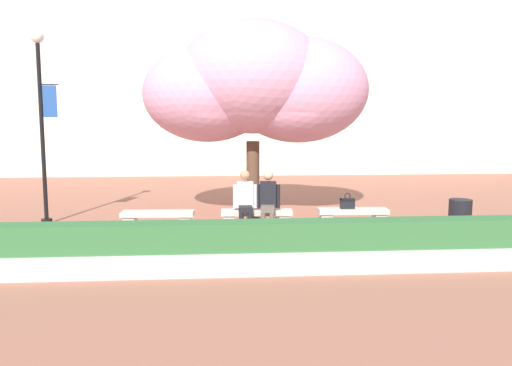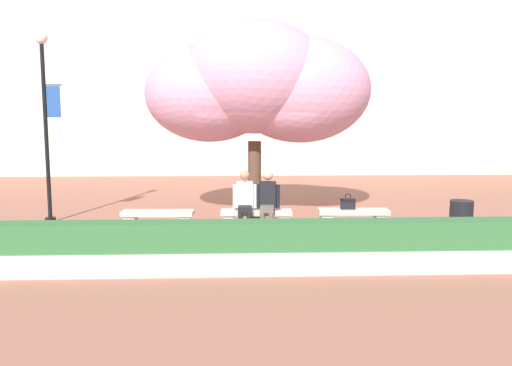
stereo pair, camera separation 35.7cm
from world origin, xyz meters
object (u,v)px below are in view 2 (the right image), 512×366
Objects in this scene: person_seated_left at (245,199)px; trash_bin at (461,220)px; stone_bench_west_end at (158,218)px; handbag at (348,203)px; cherry_tree_main at (256,86)px; stone_bench_center at (353,216)px; person_seated_right at (268,199)px; lamp_post_with_banner at (45,110)px; stone_bench_near_west at (256,217)px.

trash_bin is at bearing -12.29° from person_seated_left.
stone_bench_west_end is 4.04m from handbag.
trash_bin is at bearing -26.02° from handbag.
stone_bench_west_end is at bearing -146.39° from cherry_tree_main.
stone_bench_center is 0.29× the size of cherry_tree_main.
person_seated_right reaches higher than trash_bin.
lamp_post_with_banner is at bearing 170.94° from handbag.
stone_bench_west_end and stone_bench_center have the same top height.
lamp_post_with_banner is at bearing 166.72° from trash_bin.
person_seated_left is at bearing -14.22° from lamp_post_with_banner.
person_seated_right reaches higher than stone_bench_center.
trash_bin is at bearing -9.14° from stone_bench_west_end.
person_seated_right is (-1.84, -0.05, 0.41)m from stone_bench_center.
person_seated_left is 0.25× the size of cherry_tree_main.
person_seated_right is 0.30× the size of lamp_post_with_banner.
stone_bench_center is at bearing 0.00° from stone_bench_west_end.
handbag is at bearing 2.19° from person_seated_right.
trash_bin reaches higher than stone_bench_near_west.
person_seated_left is at bearing -1.68° from stone_bench_west_end.
person_seated_left is at bearing 167.71° from trash_bin.
stone_bench_near_west is 0.35× the size of lamp_post_with_banner.
handbag is (1.96, 0.01, 0.29)m from stone_bench_near_west.
person_seated_right is 0.25× the size of cherry_tree_main.
handbag reaches higher than stone_bench_west_end.
person_seated_left reaches higher than trash_bin.
stone_bench_west_end is 1.18× the size of person_seated_right.
handbag is (-0.12, 0.01, 0.29)m from stone_bench_center.
person_seated_right is 2.84m from cherry_tree_main.
person_seated_left is at bearing -101.32° from cherry_tree_main.
lamp_post_with_banner reaches higher than stone_bench_near_west.
person_seated_right is 3.81× the size of handbag.
stone_bench_near_west is 0.48m from person_seated_left.
lamp_post_with_banner is at bearing 167.13° from person_seated_right.
cherry_tree_main is 1.23× the size of lamp_post_with_banner.
lamp_post_with_banner is 9.17m from trash_bin.
stone_bench_near_west is at bearing 0.00° from stone_bench_west_end.
cherry_tree_main reaches higher than lamp_post_with_banner.
stone_bench_near_west is 1.95× the size of trash_bin.
cherry_tree_main is (2.12, 1.41, 2.84)m from stone_bench_west_end.
person_seated_right reaches higher than handbag.
stone_bench_center is 7.22m from lamp_post_with_banner.
person_seated_right is at bearing -1.31° from stone_bench_west_end.
person_seated_left is at bearing -179.93° from person_seated_right.
stone_bench_center is at bearing -9.01° from lamp_post_with_banner.
stone_bench_west_end is 6.13m from trash_bin.
stone_bench_west_end is at bearing 180.00° from stone_bench_center.
person_seated_right is 3.86m from trash_bin.
stone_bench_near_west is 1.98m from handbag.
stone_bench_center is 1.95× the size of trash_bin.
stone_bench_center is (4.15, 0.00, 0.00)m from stone_bench_west_end.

